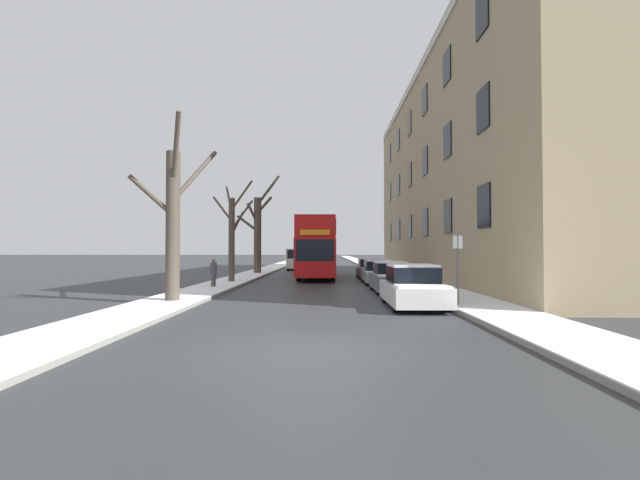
{
  "coord_description": "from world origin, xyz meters",
  "views": [
    {
      "loc": [
        0.27,
        -8.74,
        2.04
      ],
      "look_at": [
        -0.13,
        16.89,
        2.62
      ],
      "focal_mm": 24.0,
      "sensor_mm": 36.0,
      "label": 1
    }
  ],
  "objects_px": {
    "oncoming_van": "(298,258)",
    "parked_car_3": "(370,269)",
    "bare_tree_left_1": "(232,234)",
    "pedestrian_left_sidewalk": "(213,273)",
    "street_sign_post": "(458,267)",
    "parked_car_2": "(378,273)",
    "bare_tree_left_2": "(258,231)",
    "double_decker_bus": "(317,245)",
    "parked_car_0": "(413,288)",
    "parked_car_1": "(391,278)",
    "bare_tree_left_0": "(173,219)"
  },
  "relations": [
    {
      "from": "bare_tree_left_0",
      "to": "oncoming_van",
      "type": "bearing_deg",
      "value": 84.1
    },
    {
      "from": "bare_tree_left_0",
      "to": "bare_tree_left_1",
      "type": "distance_m",
      "value": 9.61
    },
    {
      "from": "parked_car_1",
      "to": "double_decker_bus",
      "type": "bearing_deg",
      "value": 109.6
    },
    {
      "from": "parked_car_0",
      "to": "bare_tree_left_0",
      "type": "bearing_deg",
      "value": 175.98
    },
    {
      "from": "parked_car_1",
      "to": "parked_car_2",
      "type": "xyz_separation_m",
      "value": [
        -0.0,
        5.17,
        -0.02
      ]
    },
    {
      "from": "parked_car_2",
      "to": "oncoming_van",
      "type": "height_order",
      "value": "oncoming_van"
    },
    {
      "from": "bare_tree_left_2",
      "to": "street_sign_post",
      "type": "distance_m",
      "value": 22.62
    },
    {
      "from": "bare_tree_left_1",
      "to": "parked_car_2",
      "type": "bearing_deg",
      "value": 1.48
    },
    {
      "from": "bare_tree_left_2",
      "to": "parked_car_3",
      "type": "xyz_separation_m",
      "value": [
        8.71,
        -4.1,
        -2.93
      ]
    },
    {
      "from": "bare_tree_left_1",
      "to": "pedestrian_left_sidewalk",
      "type": "distance_m",
      "value": 4.28
    },
    {
      "from": "bare_tree_left_2",
      "to": "street_sign_post",
      "type": "height_order",
      "value": "bare_tree_left_2"
    },
    {
      "from": "parked_car_0",
      "to": "street_sign_post",
      "type": "xyz_separation_m",
      "value": [
        1.39,
        -0.65,
        0.77
      ]
    },
    {
      "from": "bare_tree_left_1",
      "to": "bare_tree_left_2",
      "type": "bearing_deg",
      "value": 89.72
    },
    {
      "from": "double_decker_bus",
      "to": "bare_tree_left_2",
      "type": "bearing_deg",
      "value": 144.11
    },
    {
      "from": "bare_tree_left_2",
      "to": "oncoming_van",
      "type": "relative_size",
      "value": 1.5
    },
    {
      "from": "bare_tree_left_2",
      "to": "parked_car_2",
      "type": "height_order",
      "value": "bare_tree_left_2"
    },
    {
      "from": "bare_tree_left_0",
      "to": "parked_car_2",
      "type": "bearing_deg",
      "value": 48.11
    },
    {
      "from": "parked_car_2",
      "to": "pedestrian_left_sidewalk",
      "type": "relative_size",
      "value": 2.68
    },
    {
      "from": "parked_car_1",
      "to": "parked_car_3",
      "type": "bearing_deg",
      "value": 90.0
    },
    {
      "from": "oncoming_van",
      "to": "parked_car_3",
      "type": "bearing_deg",
      "value": -65.17
    },
    {
      "from": "parked_car_2",
      "to": "pedestrian_left_sidewalk",
      "type": "height_order",
      "value": "pedestrian_left_sidewalk"
    },
    {
      "from": "bare_tree_left_2",
      "to": "double_decker_bus",
      "type": "xyz_separation_m",
      "value": [
        4.92,
        -3.56,
        -1.2
      ]
    },
    {
      "from": "bare_tree_left_0",
      "to": "double_decker_bus",
      "type": "distance_m",
      "value": 16.13
    },
    {
      "from": "double_decker_bus",
      "to": "parked_car_2",
      "type": "height_order",
      "value": "double_decker_bus"
    },
    {
      "from": "parked_car_3",
      "to": "street_sign_post",
      "type": "relative_size",
      "value": 1.56
    },
    {
      "from": "double_decker_bus",
      "to": "street_sign_post",
      "type": "relative_size",
      "value": 4.38
    },
    {
      "from": "bare_tree_left_0",
      "to": "bare_tree_left_1",
      "type": "bearing_deg",
      "value": 89.58
    },
    {
      "from": "bare_tree_left_2",
      "to": "oncoming_van",
      "type": "xyz_separation_m",
      "value": [
        2.74,
        8.79,
        -2.41
      ]
    },
    {
      "from": "bare_tree_left_1",
      "to": "bare_tree_left_2",
      "type": "distance_m",
      "value": 9.27
    },
    {
      "from": "bare_tree_left_2",
      "to": "parked_car_1",
      "type": "bearing_deg",
      "value": -58.48
    },
    {
      "from": "parked_car_0",
      "to": "parked_car_2",
      "type": "distance_m",
      "value": 10.46
    },
    {
      "from": "parked_car_1",
      "to": "oncoming_van",
      "type": "bearing_deg",
      "value": 104.54
    },
    {
      "from": "parked_car_0",
      "to": "parked_car_2",
      "type": "xyz_separation_m",
      "value": [
        0.0,
        10.46,
        -0.04
      ]
    },
    {
      "from": "oncoming_van",
      "to": "parked_car_0",
      "type": "bearing_deg",
      "value": -78.09
    },
    {
      "from": "parked_car_1",
      "to": "pedestrian_left_sidewalk",
      "type": "bearing_deg",
      "value": 172.13
    },
    {
      "from": "bare_tree_left_0",
      "to": "parked_car_2",
      "type": "xyz_separation_m",
      "value": [
        8.82,
        9.84,
        -2.52
      ]
    },
    {
      "from": "bare_tree_left_1",
      "to": "parked_car_3",
      "type": "relative_size",
      "value": 1.55
    },
    {
      "from": "parked_car_0",
      "to": "pedestrian_left_sidewalk",
      "type": "height_order",
      "value": "pedestrian_left_sidewalk"
    },
    {
      "from": "parked_car_0",
      "to": "parked_car_2",
      "type": "height_order",
      "value": "parked_car_0"
    },
    {
      "from": "street_sign_post",
      "to": "parked_car_0",
      "type": "bearing_deg",
      "value": 154.82
    },
    {
      "from": "bare_tree_left_0",
      "to": "parked_car_2",
      "type": "relative_size",
      "value": 1.63
    },
    {
      "from": "double_decker_bus",
      "to": "parked_car_0",
      "type": "relative_size",
      "value": 2.74
    },
    {
      "from": "bare_tree_left_2",
      "to": "pedestrian_left_sidewalk",
      "type": "height_order",
      "value": "bare_tree_left_2"
    },
    {
      "from": "parked_car_0",
      "to": "bare_tree_left_2",
      "type": "bearing_deg",
      "value": 114.08
    },
    {
      "from": "street_sign_post",
      "to": "parked_car_1",
      "type": "bearing_deg",
      "value": 103.18
    },
    {
      "from": "parked_car_3",
      "to": "oncoming_van",
      "type": "relative_size",
      "value": 0.74
    },
    {
      "from": "bare_tree_left_1",
      "to": "pedestrian_left_sidewalk",
      "type": "relative_size",
      "value": 3.93
    },
    {
      "from": "oncoming_van",
      "to": "street_sign_post",
      "type": "distance_m",
      "value": 29.85
    },
    {
      "from": "parked_car_2",
      "to": "parked_car_1",
      "type": "bearing_deg",
      "value": -90.0
    },
    {
      "from": "bare_tree_left_0",
      "to": "bare_tree_left_1",
      "type": "xyz_separation_m",
      "value": [
        0.07,
        9.61,
        -0.2
      ]
    }
  ]
}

